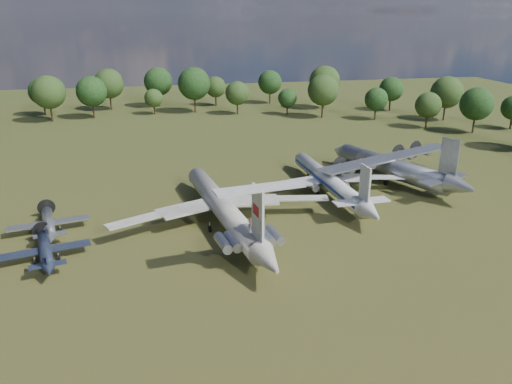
{
  "coord_description": "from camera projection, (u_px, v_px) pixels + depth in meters",
  "views": [
    {
      "loc": [
        -5.33,
        -71.32,
        30.39
      ],
      "look_at": [
        8.78,
        -3.05,
        5.0
      ],
      "focal_mm": 35.0,
      "sensor_mm": 36.0,
      "label": 1
    }
  ],
  "objects": [
    {
      "name": "person_on_il62",
      "position": [
        250.0,
        224.0,
        62.56
      ],
      "size": [
        0.72,
        0.56,
        1.76
      ],
      "primitive_type": "imported",
      "rotation": [
        0.0,
        0.0,
        2.91
      ],
      "color": "#9A6C4E",
      "rests_on": "il62_airliner"
    },
    {
      "name": "small_prop_west",
      "position": [
        46.0,
        253.0,
        64.03
      ],
      "size": [
        14.46,
        17.47,
        2.24
      ],
      "primitive_type": null,
      "rotation": [
        0.0,
        0.0,
        0.24
      ],
      "color": "#161D31",
      "rests_on": "ground"
    },
    {
      "name": "tu104_jet",
      "position": [
        328.0,
        184.0,
        87.24
      ],
      "size": [
        30.93,
        39.95,
        3.83
      ],
      "primitive_type": null,
      "rotation": [
        0.0,
        0.0,
        0.06
      ],
      "color": "silver",
      "rests_on": "ground"
    },
    {
      "name": "an12_transport",
      "position": [
        391.0,
        170.0,
        93.22
      ],
      "size": [
        43.08,
        45.13,
        4.7
      ],
      "primitive_type": null,
      "rotation": [
        0.0,
        0.0,
        0.39
      ],
      "color": "#A6A9AF",
      "rests_on": "ground"
    },
    {
      "name": "il62_airliner",
      "position": [
        223.0,
        212.0,
        74.38
      ],
      "size": [
        40.33,
        48.99,
        4.36
      ],
      "primitive_type": null,
      "rotation": [
        0.0,
        0.0,
        0.15
      ],
      "color": "beige",
      "rests_on": "ground"
    },
    {
      "name": "ground",
      "position": [
        196.0,
        220.0,
        77.04
      ],
      "size": [
        300.0,
        300.0,
        0.0
      ],
      "primitive_type": "plane",
      "color": "#244316",
      "rests_on": "ground"
    },
    {
      "name": "small_prop_northwest",
      "position": [
        49.0,
        226.0,
        72.14
      ],
      "size": [
        14.32,
        17.44,
        2.26
      ],
      "primitive_type": null,
      "rotation": [
        0.0,
        0.0,
        0.22
      ],
      "color": "#ABAEB4",
      "rests_on": "ground"
    }
  ]
}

